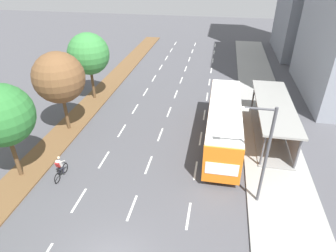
{
  "coord_description": "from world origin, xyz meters",
  "views": [
    {
      "loc": [
        4.46,
        -7.87,
        13.35
      ],
      "look_at": [
        0.76,
        12.25,
        1.2
      ],
      "focal_mm": 30.66,
      "sensor_mm": 36.0,
      "label": 1
    }
  ],
  "objects_px": {
    "median_tree_second": "(2,115)",
    "median_tree_fourth": "(89,54)",
    "bus": "(224,121)",
    "cyclist": "(60,168)",
    "bus_shelter": "(276,117)",
    "streetlight": "(264,151)",
    "median_tree_third": "(59,78)"
  },
  "relations": [
    {
      "from": "median_tree_fourth",
      "to": "median_tree_second",
      "type": "bearing_deg",
      "value": -90.19
    },
    {
      "from": "bus_shelter",
      "to": "bus",
      "type": "height_order",
      "value": "bus"
    },
    {
      "from": "median_tree_second",
      "to": "streetlight",
      "type": "distance_m",
      "value": 15.99
    },
    {
      "from": "median_tree_third",
      "to": "streetlight",
      "type": "relative_size",
      "value": 1.06
    },
    {
      "from": "bus",
      "to": "cyclist",
      "type": "xyz_separation_m",
      "value": [
        -10.89,
        -6.44,
        -1.28
      ]
    },
    {
      "from": "bus_shelter",
      "to": "cyclist",
      "type": "relative_size",
      "value": 5.56
    },
    {
      "from": "median_tree_second",
      "to": "median_tree_fourth",
      "type": "xyz_separation_m",
      "value": [
        0.04,
        12.95,
        0.07
      ]
    },
    {
      "from": "median_tree_fourth",
      "to": "cyclist",
      "type": "bearing_deg",
      "value": -77.23
    },
    {
      "from": "median_tree_second",
      "to": "median_tree_third",
      "type": "bearing_deg",
      "value": 86.96
    },
    {
      "from": "median_tree_second",
      "to": "streetlight",
      "type": "bearing_deg",
      "value": 1.6
    },
    {
      "from": "cyclist",
      "to": "median_tree_third",
      "type": "height_order",
      "value": "median_tree_third"
    },
    {
      "from": "streetlight",
      "to": "median_tree_second",
      "type": "bearing_deg",
      "value": -178.4
    },
    {
      "from": "bus_shelter",
      "to": "median_tree_third",
      "type": "distance_m",
      "value": 18.11
    },
    {
      "from": "bus",
      "to": "streetlight",
      "type": "distance_m",
      "value": 6.97
    },
    {
      "from": "median_tree_fourth",
      "to": "streetlight",
      "type": "xyz_separation_m",
      "value": [
        15.91,
        -12.51,
        -1.02
      ]
    },
    {
      "from": "median_tree_second",
      "to": "bus_shelter",
      "type": "bearing_deg",
      "value": 25.57
    },
    {
      "from": "bus",
      "to": "cyclist",
      "type": "distance_m",
      "value": 12.72
    },
    {
      "from": "bus_shelter",
      "to": "median_tree_second",
      "type": "xyz_separation_m",
      "value": [
        -18.07,
        -8.65,
        2.97
      ]
    },
    {
      "from": "median_tree_third",
      "to": "median_tree_second",
      "type": "bearing_deg",
      "value": -93.04
    },
    {
      "from": "bus_shelter",
      "to": "median_tree_second",
      "type": "bearing_deg",
      "value": -154.43
    },
    {
      "from": "cyclist",
      "to": "median_tree_second",
      "type": "relative_size",
      "value": 0.27
    },
    {
      "from": "median_tree_second",
      "to": "median_tree_fourth",
      "type": "relative_size",
      "value": 0.98
    },
    {
      "from": "median_tree_third",
      "to": "streetlight",
      "type": "height_order",
      "value": "median_tree_third"
    },
    {
      "from": "bus_shelter",
      "to": "bus",
      "type": "bearing_deg",
      "value": -156.77
    },
    {
      "from": "median_tree_third",
      "to": "median_tree_fourth",
      "type": "bearing_deg",
      "value": 92.66
    },
    {
      "from": "cyclist",
      "to": "median_tree_fourth",
      "type": "distance_m",
      "value": 13.55
    },
    {
      "from": "bus",
      "to": "median_tree_second",
      "type": "xyz_separation_m",
      "value": [
        -13.79,
        -6.81,
        2.77
      ]
    },
    {
      "from": "median_tree_third",
      "to": "streetlight",
      "type": "distance_m",
      "value": 16.77
    },
    {
      "from": "bus_shelter",
      "to": "bus",
      "type": "relative_size",
      "value": 0.9
    },
    {
      "from": "bus_shelter",
      "to": "bus",
      "type": "xyz_separation_m",
      "value": [
        -4.28,
        -1.84,
        0.2
      ]
    },
    {
      "from": "cyclist",
      "to": "median_tree_fourth",
      "type": "bearing_deg",
      "value": 102.77
    },
    {
      "from": "median_tree_second",
      "to": "median_tree_third",
      "type": "distance_m",
      "value": 6.49
    }
  ]
}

